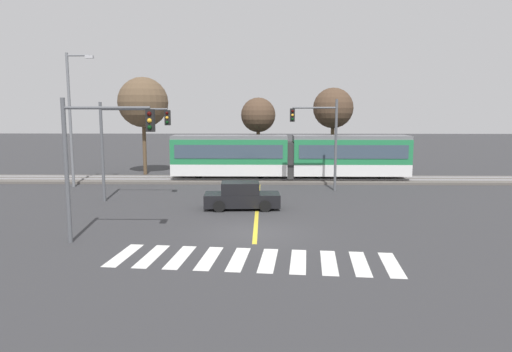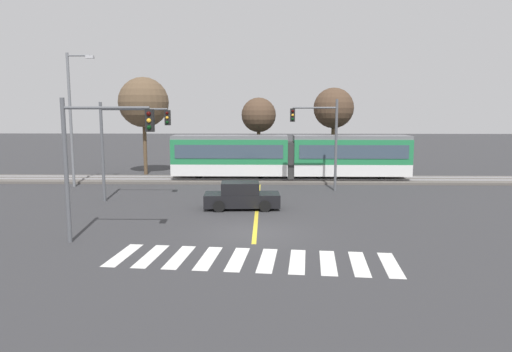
{
  "view_description": "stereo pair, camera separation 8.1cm",
  "coord_description": "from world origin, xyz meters",
  "px_view_note": "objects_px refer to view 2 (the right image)",
  "views": [
    {
      "loc": [
        0.39,
        -19.88,
        5.34
      ],
      "look_at": [
        -0.1,
        7.19,
        1.6
      ],
      "focal_mm": 32.0,
      "sensor_mm": 36.0,
      "label": 1
    },
    {
      "loc": [
        0.48,
        -19.88,
        5.34
      ],
      "look_at": [
        -0.1,
        7.19,
        1.6
      ],
      "focal_mm": 32.0,
      "sensor_mm": 36.0,
      "label": 2
    }
  ],
  "objects_px": {
    "sedan_crossing": "(242,196)",
    "bare_tree_far_west": "(144,103)",
    "traffic_light_far_right": "(321,132)",
    "street_lamp_west": "(72,113)",
    "traffic_light_near_left": "(96,148)",
    "light_rail_tram": "(290,155)",
    "traffic_light_mid_left": "(126,136)",
    "bare_tree_west": "(259,115)",
    "bare_tree_east": "(334,108)"
  },
  "relations": [
    {
      "from": "traffic_light_far_right",
      "to": "bare_tree_east",
      "type": "relative_size",
      "value": 0.83
    },
    {
      "from": "light_rail_tram",
      "to": "traffic_light_mid_left",
      "type": "xyz_separation_m",
      "value": [
        -10.33,
        -8.66,
        1.95
      ]
    },
    {
      "from": "traffic_light_near_left",
      "to": "bare_tree_east",
      "type": "height_order",
      "value": "bare_tree_east"
    },
    {
      "from": "traffic_light_far_right",
      "to": "street_lamp_west",
      "type": "bearing_deg",
      "value": 175.8
    },
    {
      "from": "traffic_light_mid_left",
      "to": "traffic_light_far_right",
      "type": "bearing_deg",
      "value": 18.88
    },
    {
      "from": "light_rail_tram",
      "to": "street_lamp_west",
      "type": "xyz_separation_m",
      "value": [
        -15.8,
        -3.19,
        3.3
      ]
    },
    {
      "from": "traffic_light_near_left",
      "to": "bare_tree_east",
      "type": "xyz_separation_m",
      "value": [
        12.9,
        22.67,
        1.8
      ]
    },
    {
      "from": "bare_tree_far_west",
      "to": "bare_tree_west",
      "type": "bearing_deg",
      "value": 5.59
    },
    {
      "from": "traffic_light_near_left",
      "to": "street_lamp_west",
      "type": "bearing_deg",
      "value": 115.87
    },
    {
      "from": "sedan_crossing",
      "to": "traffic_light_near_left",
      "type": "relative_size",
      "value": 0.72
    },
    {
      "from": "light_rail_tram",
      "to": "bare_tree_far_west",
      "type": "bearing_deg",
      "value": 163.69
    },
    {
      "from": "light_rail_tram",
      "to": "sedan_crossing",
      "type": "relative_size",
      "value": 4.32
    },
    {
      "from": "street_lamp_west",
      "to": "bare_tree_west",
      "type": "relative_size",
      "value": 1.43
    },
    {
      "from": "street_lamp_west",
      "to": "bare_tree_west",
      "type": "distance_m",
      "value": 15.37
    },
    {
      "from": "traffic_light_far_right",
      "to": "bare_tree_far_west",
      "type": "bearing_deg",
      "value": 150.39
    },
    {
      "from": "traffic_light_far_right",
      "to": "street_lamp_west",
      "type": "distance_m",
      "value": 17.74
    },
    {
      "from": "traffic_light_mid_left",
      "to": "bare_tree_west",
      "type": "bearing_deg",
      "value": 59.66
    },
    {
      "from": "street_lamp_west",
      "to": "traffic_light_far_right",
      "type": "bearing_deg",
      "value": -4.2
    },
    {
      "from": "sedan_crossing",
      "to": "street_lamp_west",
      "type": "relative_size",
      "value": 0.45
    },
    {
      "from": "traffic_light_far_right",
      "to": "bare_tree_west",
      "type": "height_order",
      "value": "bare_tree_west"
    },
    {
      "from": "light_rail_tram",
      "to": "bare_tree_far_west",
      "type": "height_order",
      "value": "bare_tree_far_west"
    },
    {
      "from": "traffic_light_far_right",
      "to": "street_lamp_west",
      "type": "relative_size",
      "value": 0.66
    },
    {
      "from": "light_rail_tram",
      "to": "bare_tree_far_west",
      "type": "relative_size",
      "value": 2.2
    },
    {
      "from": "bare_tree_east",
      "to": "bare_tree_west",
      "type": "bearing_deg",
      "value": -175.96
    },
    {
      "from": "traffic_light_near_left",
      "to": "traffic_light_mid_left",
      "type": "distance_m",
      "value": 9.06
    },
    {
      "from": "traffic_light_mid_left",
      "to": "bare_tree_west",
      "type": "xyz_separation_m",
      "value": [
        7.77,
        13.27,
        1.13
      ]
    },
    {
      "from": "traffic_light_far_right",
      "to": "bare_tree_far_west",
      "type": "height_order",
      "value": "bare_tree_far_west"
    },
    {
      "from": "bare_tree_far_west",
      "to": "bare_tree_west",
      "type": "height_order",
      "value": "bare_tree_far_west"
    },
    {
      "from": "street_lamp_west",
      "to": "traffic_light_near_left",
      "type": "bearing_deg",
      "value": -64.13
    },
    {
      "from": "sedan_crossing",
      "to": "bare_tree_far_west",
      "type": "relative_size",
      "value": 0.51
    },
    {
      "from": "traffic_light_mid_left",
      "to": "bare_tree_far_west",
      "type": "bearing_deg",
      "value": 99.85
    },
    {
      "from": "traffic_light_near_left",
      "to": "traffic_light_mid_left",
      "type": "relative_size",
      "value": 0.99
    },
    {
      "from": "bare_tree_far_west",
      "to": "traffic_light_mid_left",
      "type": "bearing_deg",
      "value": -80.15
    },
    {
      "from": "sedan_crossing",
      "to": "bare_tree_east",
      "type": "distance_m",
      "value": 18.11
    },
    {
      "from": "traffic_light_near_left",
      "to": "traffic_light_mid_left",
      "type": "bearing_deg",
      "value": 99.61
    },
    {
      "from": "traffic_light_near_left",
      "to": "bare_tree_west",
      "type": "relative_size",
      "value": 0.89
    },
    {
      "from": "street_lamp_west",
      "to": "sedan_crossing",
      "type": "bearing_deg",
      "value": -30.84
    },
    {
      "from": "bare_tree_west",
      "to": "bare_tree_far_west",
      "type": "bearing_deg",
      "value": -174.41
    },
    {
      "from": "light_rail_tram",
      "to": "traffic_light_near_left",
      "type": "distance_m",
      "value": 19.76
    },
    {
      "from": "traffic_light_near_left",
      "to": "light_rail_tram",
      "type": "bearing_deg",
      "value": 63.37
    },
    {
      "from": "sedan_crossing",
      "to": "traffic_light_near_left",
      "type": "xyz_separation_m",
      "value": [
        -5.54,
        -6.92,
        3.25
      ]
    },
    {
      "from": "sedan_crossing",
      "to": "bare_tree_east",
      "type": "height_order",
      "value": "bare_tree_east"
    },
    {
      "from": "bare_tree_west",
      "to": "bare_tree_east",
      "type": "height_order",
      "value": "bare_tree_east"
    },
    {
      "from": "street_lamp_west",
      "to": "light_rail_tram",
      "type": "bearing_deg",
      "value": 11.43
    },
    {
      "from": "street_lamp_west",
      "to": "bare_tree_far_west",
      "type": "height_order",
      "value": "street_lamp_west"
    },
    {
      "from": "sedan_crossing",
      "to": "bare_tree_east",
      "type": "relative_size",
      "value": 0.56
    },
    {
      "from": "traffic_light_far_right",
      "to": "bare_tree_far_west",
      "type": "relative_size",
      "value": 0.75
    },
    {
      "from": "traffic_light_far_right",
      "to": "bare_tree_east",
      "type": "xyz_separation_m",
      "value": [
        2.23,
        9.58,
        1.71
      ]
    },
    {
      "from": "traffic_light_near_left",
      "to": "bare_tree_far_west",
      "type": "height_order",
      "value": "bare_tree_far_west"
    },
    {
      "from": "sedan_crossing",
      "to": "bare_tree_far_west",
      "type": "xyz_separation_m",
      "value": [
        -9.19,
        14.32,
        5.54
      ]
    }
  ]
}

